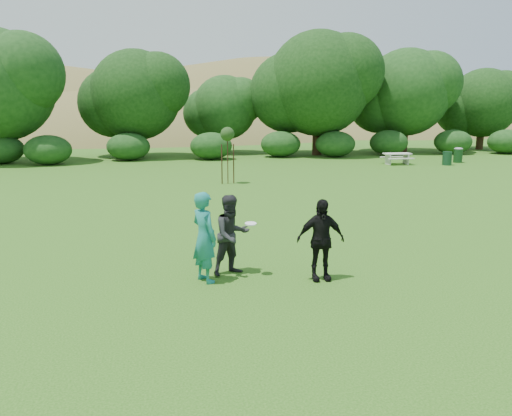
{
  "coord_description": "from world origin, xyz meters",
  "views": [
    {
      "loc": [
        -2.67,
        -10.33,
        3.91
      ],
      "look_at": [
        0.0,
        3.0,
        1.1
      ],
      "focal_mm": 35.0,
      "sensor_mm": 36.0,
      "label": 1
    }
  ],
  "objects": [
    {
      "name": "frisbee",
      "position": [
        -0.61,
        0.58,
        1.25
      ],
      "size": [
        0.27,
        0.27,
        0.05
      ],
      "color": "white",
      "rests_on": "ground"
    },
    {
      "name": "tree_row",
      "position": [
        3.23,
        28.68,
        4.87
      ],
      "size": [
        53.92,
        10.38,
        9.62
      ],
      "color": "#3A2616",
      "rests_on": "ground"
    },
    {
      "name": "ground",
      "position": [
        0.0,
        0.0,
        0.0
      ],
      "size": [
        120.0,
        120.0,
        0.0
      ],
      "primitive_type": "plane",
      "color": "#19470C",
      "rests_on": "ground"
    },
    {
      "name": "player_black",
      "position": [
        0.88,
        0.01,
        0.94
      ],
      "size": [
        1.11,
        0.5,
        1.87
      ],
      "primitive_type": "imported",
      "rotation": [
        0.0,
        0.0,
        -0.04
      ],
      "color": "black",
      "rests_on": "ground"
    },
    {
      "name": "trash_can_near",
      "position": [
        16.28,
        19.59,
        0.45
      ],
      "size": [
        0.6,
        0.6,
        0.9
      ],
      "primitive_type": "cylinder",
      "color": "#153A23",
      "rests_on": "ground"
    },
    {
      "name": "hillside",
      "position": [
        -0.56,
        68.45,
        -11.97
      ],
      "size": [
        150.0,
        72.0,
        52.0
      ],
      "color": "olive",
      "rests_on": "ground"
    },
    {
      "name": "sapling",
      "position": [
        0.86,
        14.53,
        2.42
      ],
      "size": [
        0.7,
        0.7,
        2.85
      ],
      "color": "#3B2017",
      "rests_on": "ground"
    },
    {
      "name": "player_grey",
      "position": [
        -1.02,
        0.79,
        0.95
      ],
      "size": [
        1.12,
        1.01,
        1.89
      ],
      "primitive_type": "imported",
      "rotation": [
        0.0,
        0.0,
        0.38
      ],
      "color": "#252628",
      "rests_on": "ground"
    },
    {
      "name": "player_teal",
      "position": [
        -1.69,
        0.42,
        1.03
      ],
      "size": [
        0.79,
        0.89,
        2.05
      ],
      "primitive_type": "imported",
      "rotation": [
        0.0,
        0.0,
        2.06
      ],
      "color": "#197470",
      "rests_on": "ground"
    },
    {
      "name": "trash_can_lidded",
      "position": [
        17.89,
        20.84,
        0.54
      ],
      "size": [
        0.6,
        0.6,
        1.05
      ],
      "color": "#153A1A",
      "rests_on": "ground"
    },
    {
      "name": "picnic_table",
      "position": [
        13.23,
        20.65,
        0.52
      ],
      "size": [
        1.8,
        1.48,
        0.76
      ],
      "color": "silver",
      "rests_on": "ground"
    }
  ]
}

